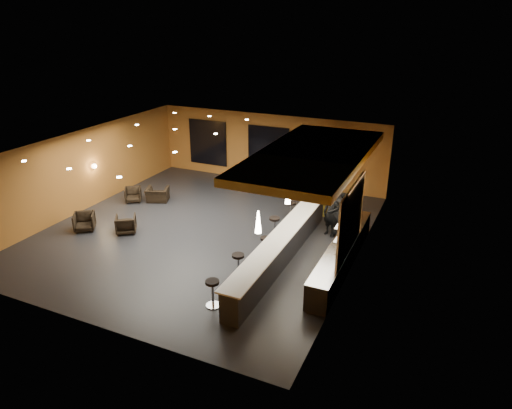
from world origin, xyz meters
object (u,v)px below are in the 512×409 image
at_px(column, 322,175).
at_px(bar_stool_4, 291,208).
at_px(pendant_1, 288,194).
at_px(armchair_a, 84,222).
at_px(prep_counter, 342,255).
at_px(staff_a, 331,213).
at_px(pendant_2, 311,173).
at_px(armchair_b, 126,224).
at_px(bar_stool_0, 213,290).
at_px(armchair_d, 158,195).
at_px(pendant_0, 258,222).
at_px(staff_c, 339,217).
at_px(bar_stool_3, 274,225).
at_px(armchair_c, 133,195).
at_px(bar_counter, 282,248).
at_px(staff_b, 344,213).
at_px(bar_stool_1, 238,263).
at_px(bar_stool_2, 265,244).

relative_size(column, bar_stool_4, 4.40).
relative_size(pendant_1, armchair_a, 0.88).
height_order(prep_counter, staff_a, staff_a).
relative_size(pendant_2, bar_stool_4, 0.88).
relative_size(armchair_b, bar_stool_0, 0.90).
relative_size(armchair_d, bar_stool_4, 1.24).
bearing_deg(armchair_a, bar_stool_0, -54.19).
relative_size(prep_counter, armchair_d, 6.06).
bearing_deg(prep_counter, pendant_0, -128.66).
xyz_separation_m(staff_c, bar_stool_3, (-2.20, -1.13, -0.26)).
xyz_separation_m(armchair_b, armchair_c, (-1.82, 2.75, -0.02)).
bearing_deg(staff_c, bar_stool_4, 178.31).
bearing_deg(bar_stool_0, bar_stool_4, 90.31).
distance_m(pendant_1, armchair_b, 6.81).
height_order(pendant_1, bar_stool_3, pendant_1).
relative_size(pendant_0, bar_stool_3, 0.84).
bearing_deg(armchair_a, bar_stool_3, -16.36).
distance_m(armchair_b, bar_stool_4, 6.74).
relative_size(bar_counter, staff_b, 5.02).
distance_m(pendant_0, armchair_b, 6.95).
relative_size(prep_counter, bar_stool_0, 6.95).
distance_m(staff_a, armchair_a, 9.79).
bearing_deg(pendant_2, bar_stool_1, -101.17).
height_order(armchair_a, bar_stool_1, bar_stool_1).
relative_size(armchair_b, bar_stool_4, 0.98).
xyz_separation_m(pendant_1, armchair_d, (-7.27, 2.37, -2.03)).
bearing_deg(prep_counter, pendant_1, 180.00).
xyz_separation_m(staff_a, armchair_b, (-7.45, -3.06, -0.59)).
bearing_deg(prep_counter, armchair_a, -172.19).
relative_size(staff_a, staff_b, 1.19).
bearing_deg(bar_counter, armchair_a, -173.76).
distance_m(pendant_2, staff_b, 2.09).
relative_size(armchair_d, bar_stool_2, 1.37).
distance_m(bar_counter, armchair_b, 6.46).
distance_m(pendant_1, armchair_a, 8.46).
relative_size(prep_counter, column, 1.71).
distance_m(staff_c, bar_stool_2, 3.28).
distance_m(bar_counter, armchair_d, 7.82).
relative_size(staff_c, armchair_c, 2.17).
distance_m(column, staff_a, 2.30).
height_order(column, armchair_b, column).
height_order(armchair_b, bar_stool_3, bar_stool_3).
height_order(bar_counter, bar_stool_1, bar_counter).
relative_size(armchair_c, bar_stool_0, 0.85).
bearing_deg(staff_b, prep_counter, -65.54).
bearing_deg(armchair_b, armchair_a, -17.17).
height_order(staff_a, armchair_c, staff_a).
height_order(column, armchair_a, column).
relative_size(armchair_c, armchair_d, 0.74).
relative_size(bar_stool_0, bar_stool_3, 1.03).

